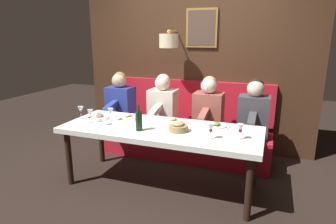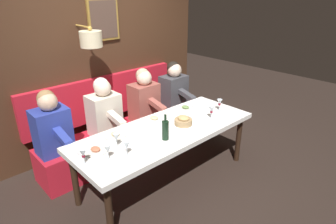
% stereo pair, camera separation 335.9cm
% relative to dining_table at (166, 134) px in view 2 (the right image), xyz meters
% --- Properties ---
extents(ground_plane, '(12.00, 12.00, 0.00)m').
position_rel_dining_table_xyz_m(ground_plane, '(0.00, 0.00, -0.67)').
color(ground_plane, black).
extents(dining_table, '(0.90, 2.31, 0.74)m').
position_rel_dining_table_xyz_m(dining_table, '(0.00, 0.00, 0.00)').
color(dining_table, white).
rests_on(dining_table, ground_plane).
extents(banquette_bench, '(0.52, 2.51, 0.45)m').
position_rel_dining_table_xyz_m(banquette_bench, '(0.89, 0.00, -0.45)').
color(banquette_bench, red).
rests_on(banquette_bench, ground_plane).
extents(back_wall_panel, '(0.59, 3.71, 2.90)m').
position_rel_dining_table_xyz_m(back_wall_panel, '(1.46, 0.00, 0.70)').
color(back_wall_panel, '#422819').
rests_on(back_wall_panel, ground_plane).
extents(diner_nearest, '(0.60, 0.40, 0.79)m').
position_rel_dining_table_xyz_m(diner_nearest, '(0.88, -0.98, 0.14)').
color(diner_nearest, '#3D3D42').
rests_on(diner_nearest, banquette_bench).
extents(diner_near, '(0.60, 0.40, 0.79)m').
position_rel_dining_table_xyz_m(diner_near, '(0.88, -0.37, 0.14)').
color(diner_near, '#934C42').
rests_on(diner_near, banquette_bench).
extents(diner_middle, '(0.60, 0.40, 0.79)m').
position_rel_dining_table_xyz_m(diner_middle, '(0.88, 0.31, 0.14)').
color(diner_middle, beige).
rests_on(diner_middle, banquette_bench).
extents(diner_far, '(0.60, 0.40, 0.79)m').
position_rel_dining_table_xyz_m(diner_far, '(0.88, 1.02, 0.14)').
color(diner_far, '#283893').
rests_on(diner_far, banquette_bench).
extents(place_setting_0, '(0.24, 0.33, 0.05)m').
position_rel_dining_table_xyz_m(place_setting_0, '(0.26, -0.60, 0.08)').
color(place_setting_0, silver).
rests_on(place_setting_0, dining_table).
extents(place_setting_1, '(0.24, 0.31, 0.05)m').
position_rel_dining_table_xyz_m(place_setting_1, '(0.25, 0.55, 0.08)').
color(place_setting_1, silver).
rests_on(place_setting_1, dining_table).
extents(place_setting_2, '(0.24, 0.31, 0.05)m').
position_rel_dining_table_xyz_m(place_setting_2, '(0.28, -0.05, 0.08)').
color(place_setting_2, white).
rests_on(place_setting_2, dining_table).
extents(place_setting_3, '(0.24, 0.32, 0.05)m').
position_rel_dining_table_xyz_m(place_setting_3, '(0.11, 0.89, 0.08)').
color(place_setting_3, silver).
rests_on(place_setting_3, dining_table).
extents(wine_glass_0, '(0.07, 0.07, 0.16)m').
position_rel_dining_table_xyz_m(wine_glass_0, '(0.03, 0.68, 0.18)').
color(wine_glass_0, silver).
rests_on(wine_glass_0, dining_table).
extents(wine_glass_1, '(0.07, 0.07, 0.16)m').
position_rel_dining_table_xyz_m(wine_glass_1, '(-0.11, 0.87, 0.18)').
color(wine_glass_1, silver).
rests_on(wine_glass_1, dining_table).
extents(wine_glass_2, '(0.07, 0.07, 0.16)m').
position_rel_dining_table_xyz_m(wine_glass_2, '(-0.18, 0.70, 0.18)').
color(wine_glass_2, silver).
rests_on(wine_glass_2, dining_table).
extents(wine_glass_3, '(0.07, 0.07, 0.16)m').
position_rel_dining_table_xyz_m(wine_glass_3, '(-0.02, 1.08, 0.18)').
color(wine_glass_3, silver).
rests_on(wine_glass_3, dining_table).
extents(wine_glass_4, '(0.07, 0.07, 0.16)m').
position_rel_dining_table_xyz_m(wine_glass_4, '(-0.18, -0.63, 0.18)').
color(wine_glass_4, silver).
rests_on(wine_glass_4, dining_table).
extents(wine_glass_5, '(0.07, 0.07, 0.16)m').
position_rel_dining_table_xyz_m(wine_glass_5, '(-0.08, -0.91, 0.18)').
color(wine_glass_5, silver).
rests_on(wine_glass_5, dining_table).
extents(wine_bottle, '(0.08, 0.08, 0.30)m').
position_rel_dining_table_xyz_m(wine_bottle, '(-0.19, 0.18, 0.18)').
color(wine_bottle, black).
rests_on(wine_bottle, dining_table).
extents(bread_bowl, '(0.22, 0.22, 0.12)m').
position_rel_dining_table_xyz_m(bread_bowl, '(-0.06, -0.24, 0.11)').
color(bread_bowl, '#9E7F56').
rests_on(bread_bowl, dining_table).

